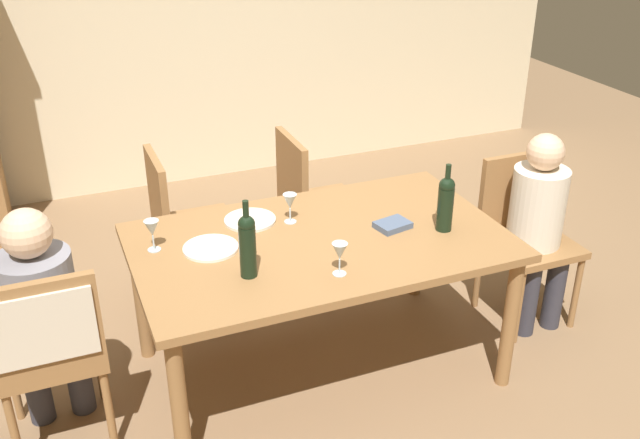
# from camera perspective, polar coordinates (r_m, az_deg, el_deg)

# --- Properties ---
(ground_plane) EXTENTS (10.00, 10.00, 0.00)m
(ground_plane) POSITION_cam_1_polar(r_m,az_deg,el_deg) (3.80, -0.00, -11.59)
(ground_plane) COLOR #846647
(rear_room_partition) EXTENTS (6.40, 0.12, 2.70)m
(rear_room_partition) POSITION_cam_1_polar(r_m,az_deg,el_deg) (5.69, -10.89, 16.06)
(rear_room_partition) COLOR beige
(rear_room_partition) RESTS_ON ground_plane
(dining_table) EXTENTS (1.74, 1.04, 0.75)m
(dining_table) POSITION_cam_1_polar(r_m,az_deg,el_deg) (3.43, -0.00, -2.71)
(dining_table) COLOR olive
(dining_table) RESTS_ON ground_plane
(chair_left_end) EXTENTS (0.44, 0.46, 0.92)m
(chair_left_end) POSITION_cam_1_polar(r_m,az_deg,el_deg) (3.17, -20.71, -9.00)
(chair_left_end) COLOR olive
(chair_left_end) RESTS_ON ground_plane
(chair_right_end) EXTENTS (0.44, 0.44, 0.92)m
(chair_right_end) POSITION_cam_1_polar(r_m,az_deg,el_deg) (4.13, 15.75, -0.52)
(chair_right_end) COLOR olive
(chair_right_end) RESTS_ON ground_plane
(chair_far_right) EXTENTS (0.44, 0.44, 0.92)m
(chair_far_right) POSITION_cam_1_polar(r_m,az_deg,el_deg) (4.33, -0.80, 1.84)
(chair_far_right) COLOR olive
(chair_far_right) RESTS_ON ground_plane
(chair_far_left) EXTENTS (0.44, 0.44, 0.92)m
(chair_far_left) POSITION_cam_1_polar(r_m,az_deg,el_deg) (4.14, -10.91, 0.08)
(chair_far_left) COLOR olive
(chair_far_left) RESTS_ON ground_plane
(person_woman_host) EXTENTS (0.31, 0.35, 1.13)m
(person_woman_host) POSITION_cam_1_polar(r_m,az_deg,el_deg) (3.27, -21.05, -6.68)
(person_woman_host) COLOR #33333D
(person_woman_host) RESTS_ON ground_plane
(person_man_bearded) EXTENTS (0.29, 0.33, 1.10)m
(person_man_bearded) POSITION_cam_1_polar(r_m,az_deg,el_deg) (4.01, 16.88, 0.14)
(person_man_bearded) COLOR #33333D
(person_man_bearded) RESTS_ON ground_plane
(wine_bottle_tall_green) EXTENTS (0.08, 0.08, 0.34)m
(wine_bottle_tall_green) POSITION_cam_1_polar(r_m,az_deg,el_deg) (3.46, 9.87, 1.37)
(wine_bottle_tall_green) COLOR black
(wine_bottle_tall_green) RESTS_ON dining_table
(wine_bottle_dark_red) EXTENTS (0.07, 0.07, 0.35)m
(wine_bottle_dark_red) POSITION_cam_1_polar(r_m,az_deg,el_deg) (3.04, -5.74, -1.91)
(wine_bottle_dark_red) COLOR black
(wine_bottle_dark_red) RESTS_ON dining_table
(wine_glass_near_left) EXTENTS (0.07, 0.07, 0.15)m
(wine_glass_near_left) POSITION_cam_1_polar(r_m,az_deg,el_deg) (3.05, 1.56, -2.61)
(wine_glass_near_left) COLOR silver
(wine_glass_near_left) RESTS_ON dining_table
(wine_glass_centre) EXTENTS (0.07, 0.07, 0.15)m
(wine_glass_centre) POSITION_cam_1_polar(r_m,az_deg,el_deg) (3.33, -13.11, -0.75)
(wine_glass_centre) COLOR silver
(wine_glass_centre) RESTS_ON dining_table
(wine_glass_near_right) EXTENTS (0.07, 0.07, 0.15)m
(wine_glass_near_right) POSITION_cam_1_polar(r_m,az_deg,el_deg) (3.49, -2.39, 1.36)
(wine_glass_near_right) COLOR silver
(wine_glass_near_right) RESTS_ON dining_table
(dinner_plate_host) EXTENTS (0.25, 0.25, 0.01)m
(dinner_plate_host) POSITION_cam_1_polar(r_m,az_deg,el_deg) (3.56, -5.54, -0.04)
(dinner_plate_host) COLOR silver
(dinner_plate_host) RESTS_ON dining_table
(dinner_plate_guest_left) EXTENTS (0.25, 0.25, 0.01)m
(dinner_plate_guest_left) POSITION_cam_1_polar(r_m,az_deg,el_deg) (3.33, -8.61, -2.24)
(dinner_plate_guest_left) COLOR white
(dinner_plate_guest_left) RESTS_ON dining_table
(folded_napkin) EXTENTS (0.18, 0.15, 0.03)m
(folded_napkin) POSITION_cam_1_polar(r_m,az_deg,el_deg) (3.49, 5.75, -0.43)
(folded_napkin) COLOR #4C5B75
(folded_napkin) RESTS_ON dining_table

